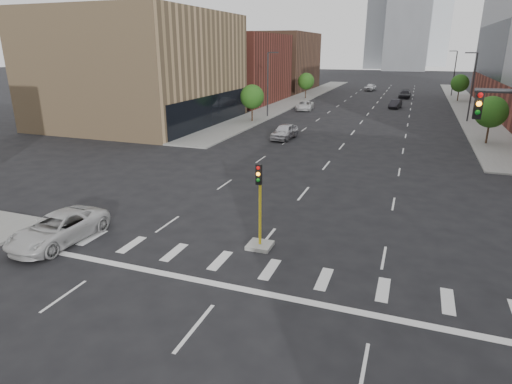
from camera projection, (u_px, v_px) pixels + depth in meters
The scene contains 21 objects.
ground at pixel (165, 364), 13.69m from camera, with size 400.00×400.00×0.00m, color black.
sidewalk_left_far at pixel (299, 99), 84.37m from camera, with size 5.00×92.00×0.15m, color gray.
sidewalk_right_far at pixel (466, 105), 74.57m from camera, with size 5.00×92.00×0.15m, color gray.
building_left_mid at pixel (142, 69), 56.01m from camera, with size 20.00×24.00×14.00m, color tan.
building_left_far_a at pixel (224, 68), 79.45m from camera, with size 20.00×22.00×12.00m, color brown.
building_left_far_b at pixel (269, 62), 102.41m from camera, with size 20.00×24.00×13.00m, color brown.
tower_mid at pixel (409, 18), 184.50m from camera, with size 18.00×18.00×44.00m, color slate.
median_traffic_signal at pixel (260, 230), 21.35m from camera, with size 1.20×1.20×4.40m.
streetlight_right_a at pixel (472, 84), 56.61m from camera, with size 1.60×0.22×9.07m.
streetlight_right_b at pixel (454, 71), 87.74m from camera, with size 1.60×0.22×9.07m.
streetlight_left at pixel (268, 82), 60.93m from camera, with size 1.60×0.22×9.07m.
tree_left_near at pixel (252, 97), 57.20m from camera, with size 3.20×3.20×4.85m.
tree_left_far at pixel (306, 81), 83.87m from camera, with size 3.20×3.20×4.85m.
tree_right_near at pixel (491, 112), 43.60m from camera, with size 3.20×3.20×4.85m.
tree_right_far at pixel (460, 83), 79.17m from camera, with size 3.20×3.20×4.85m.
car_near_left at pixel (284, 131), 47.27m from camera, with size 1.96×4.86×1.66m, color #BCBBC0.
car_mid_right at pixel (395, 104), 71.50m from camera, with size 1.49×4.28×1.41m, color black.
car_far_left at pixel (305, 106), 69.30m from camera, with size 2.42×5.25×1.46m, color silver.
car_deep_right at pixel (405, 94), 85.59m from camera, with size 2.14×5.28×1.53m, color black.
car_distant at pixel (370, 87), 100.56m from camera, with size 1.97×4.90×1.67m, color silver.
parked_minivan at pixel (58, 228), 22.05m from camera, with size 2.52×5.46×1.52m, color #BCBCBC.
Camera 1 is at (6.59, -9.52, 9.60)m, focal length 30.00 mm.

